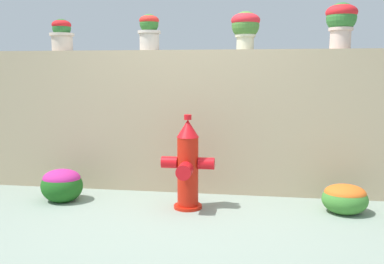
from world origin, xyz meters
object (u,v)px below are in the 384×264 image
Objects in this scene: potted_plant_1 at (62,34)px; flower_bush_left at (62,184)px; potted_plant_2 at (149,30)px; flower_bush_right at (345,197)px; potted_plant_3 at (245,26)px; potted_plant_4 at (341,20)px; fire_hydrant at (188,166)px.

potted_plant_1 reaches higher than flower_bush_left.
flower_bush_right is at bearing -17.24° from potted_plant_2.
potted_plant_3 is at bearing 19.96° from flower_bush_left.
potted_plant_3 is 0.87× the size of potted_plant_4.
fire_hydrant is (0.56, -0.74, -1.38)m from potted_plant_2.
potted_plant_4 is at bearing -1.38° from potted_plant_2.
potted_plant_3 is at bearing -0.26° from potted_plant_1.
flower_bush_left is (-2.87, -0.64, -1.70)m from potted_plant_4.
potted_plant_3 is at bearing 54.38° from fire_hydrant.
potted_plant_4 reaches higher than flower_bush_left.
potted_plant_1 is 3.59m from flower_bush_right.
potted_plant_2 is 1.67m from fire_hydrant.
potted_plant_1 is 0.85× the size of flower_bush_left.
potted_plant_4 is (2.07, -0.05, 0.07)m from potted_plant_2.
fire_hydrant is (-1.52, -0.69, -1.46)m from potted_plant_4.
potted_plant_4 reaches higher than flower_bush_right.
potted_plant_1 reaches higher than fire_hydrant.
potted_plant_4 is at bearing 12.65° from flower_bush_left.
potted_plant_3 is 0.44× the size of fire_hydrant.
potted_plant_1 is 1.76m from flower_bush_left.
potted_plant_2 reaches higher than fire_hydrant.
potted_plant_1 is 3.12m from potted_plant_4.
flower_bush_right is (3.13, -0.64, -1.64)m from potted_plant_1.
potted_plant_1 is 0.78× the size of potted_plant_4.
fire_hydrant reaches higher than flower_bush_left.
potted_plant_2 is at bearing 126.93° from fire_hydrant.
flower_bush_left is (-1.87, -0.68, -1.66)m from potted_plant_3.
potted_plant_2 is 0.94× the size of flower_bush_right.
fire_hydrant is at bearing -125.62° from potted_plant_3.
potted_plant_4 reaches higher than potted_plant_3.
fire_hydrant is at bearing -155.45° from potted_plant_4.
flower_bush_left is 2.87m from flower_bush_right.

